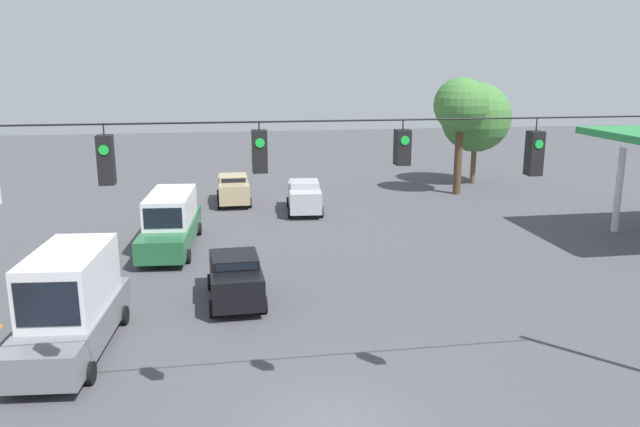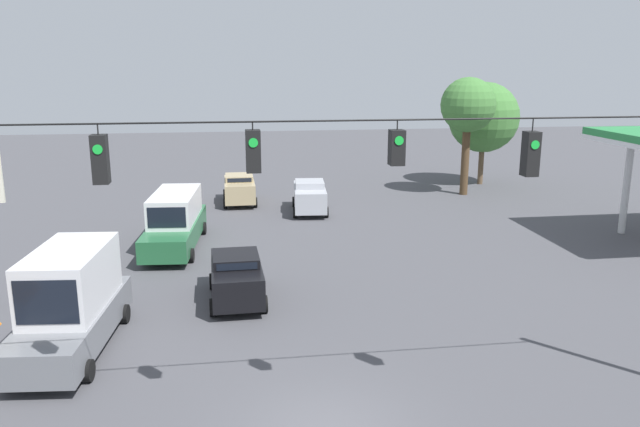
{
  "view_description": "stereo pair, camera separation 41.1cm",
  "coord_description": "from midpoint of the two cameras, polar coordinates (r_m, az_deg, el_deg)",
  "views": [
    {
      "loc": [
        2.51,
        13.33,
        8.72
      ],
      "look_at": [
        -0.84,
        -6.79,
        3.81
      ],
      "focal_mm": 35.0,
      "sensor_mm": 36.0,
      "label": 1
    },
    {
      "loc": [
        2.11,
        13.4,
        8.72
      ],
      "look_at": [
        -0.84,
        -6.79,
        3.81
      ],
      "focal_mm": 35.0,
      "sensor_mm": 36.0,
      "label": 2
    }
  ],
  "objects": [
    {
      "name": "overhead_signal_span",
      "position": [
        14.11,
        0.18,
        -0.92
      ],
      "size": [
        21.46,
        0.38,
        7.94
      ],
      "color": "#4C473D",
      "rests_on": "ground_plane"
    },
    {
      "name": "traffic_cone_second",
      "position": [
        22.29,
        -21.54,
        -9.51
      ],
      "size": [
        0.34,
        0.34,
        0.72
      ],
      "primitive_type": "cone",
      "color": "orange",
      "rests_on": "ground_plane"
    },
    {
      "name": "box_truck_green_withflow_far",
      "position": [
        31.0,
        -13.85,
        -0.68
      ],
      "size": [
        2.8,
        7.5,
        2.67
      ],
      "color": "#236038",
      "rests_on": "ground_plane"
    },
    {
      "name": "box_truck_grey_parked_shoulder",
      "position": [
        20.93,
        -22.37,
        -7.57
      ],
      "size": [
        2.84,
        6.51,
        3.18
      ],
      "color": "slate",
      "rests_on": "ground_plane"
    },
    {
      "name": "traffic_cone_third",
      "position": [
        24.86,
        -20.49,
        -7.03
      ],
      "size": [
        0.34,
        0.34,
        0.72
      ],
      "primitive_type": "cone",
      "color": "orange",
      "rests_on": "ground_plane"
    },
    {
      "name": "tree_horizon_left",
      "position": [
        43.18,
        12.49,
        9.56
      ],
      "size": [
        3.65,
        3.65,
        7.9
      ],
      "color": "#4C3823",
      "rests_on": "ground_plane"
    },
    {
      "name": "sedan_silver_oncoming_deep",
      "position": [
        37.46,
        -1.77,
        1.62
      ],
      "size": [
        2.36,
        4.57,
        1.91
      ],
      "color": "#A8AAB2",
      "rests_on": "ground_plane"
    },
    {
      "name": "tree_horizon_right",
      "position": [
        47.47,
        13.83,
        8.55
      ],
      "size": [
        5.09,
        5.09,
        7.48
      ],
      "color": "brown",
      "rests_on": "ground_plane"
    },
    {
      "name": "sedan_black_withflow_mid",
      "position": [
        23.7,
        -8.25,
        -5.75
      ],
      "size": [
        2.14,
        4.31,
        1.82
      ],
      "color": "black",
      "rests_on": "ground_plane"
    },
    {
      "name": "traffic_cone_nearest",
      "position": [
        20.0,
        -23.81,
        -12.43
      ],
      "size": [
        0.34,
        0.34,
        0.72
      ],
      "primitive_type": "cone",
      "color": "orange",
      "rests_on": "ground_plane"
    },
    {
      "name": "sedan_tan_withflow_deep",
      "position": [
        40.2,
        -8.22,
        2.26
      ],
      "size": [
        2.11,
        4.38,
        1.85
      ],
      "color": "tan",
      "rests_on": "ground_plane"
    }
  ]
}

